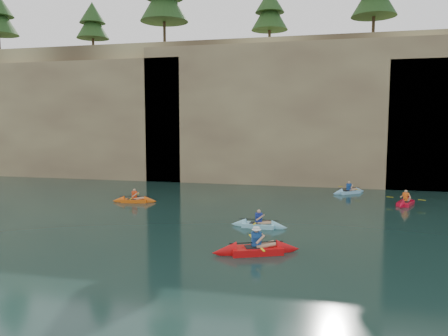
% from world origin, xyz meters
% --- Properties ---
extents(ground, '(160.00, 160.00, 0.00)m').
position_xyz_m(ground, '(0.00, 0.00, 0.00)').
color(ground, black).
rests_on(ground, ground).
extents(cliff, '(70.00, 16.00, 12.00)m').
position_xyz_m(cliff, '(0.00, 30.00, 6.00)').
color(cliff, tan).
rests_on(cliff, ground).
extents(cliff_slab_west, '(26.00, 2.40, 10.56)m').
position_xyz_m(cliff_slab_west, '(-20.00, 22.60, 5.28)').
color(cliff_slab_west, tan).
rests_on(cliff_slab_west, ground).
extents(cliff_slab_center, '(24.00, 2.40, 11.40)m').
position_xyz_m(cliff_slab_center, '(2.00, 22.60, 5.70)').
color(cliff_slab_center, tan).
rests_on(cliff_slab_center, ground).
extents(sea_cave_west, '(4.50, 1.00, 4.00)m').
position_xyz_m(sea_cave_west, '(-18.00, 21.95, 2.00)').
color(sea_cave_west, black).
rests_on(sea_cave_west, ground).
extents(sea_cave_center, '(3.50, 1.00, 3.20)m').
position_xyz_m(sea_cave_center, '(-4.00, 21.95, 1.60)').
color(sea_cave_center, black).
rests_on(sea_cave_center, ground).
extents(sea_cave_east, '(5.00, 1.00, 4.50)m').
position_xyz_m(sea_cave_east, '(10.00, 21.95, 2.25)').
color(sea_cave_east, black).
rests_on(sea_cave_east, ground).
extents(main_kayaker, '(3.47, 2.18, 1.28)m').
position_xyz_m(main_kayaker, '(2.31, 3.71, 0.17)').
color(main_kayaker, red).
rests_on(main_kayaker, ground).
extents(kayaker_orange, '(2.87, 2.11, 1.06)m').
position_xyz_m(kayaker_orange, '(-6.82, 12.38, 0.13)').
color(kayaker_orange, '#DE570E').
rests_on(kayaker_orange, ground).
extents(kayaker_ltblue_near, '(2.77, 2.15, 1.07)m').
position_xyz_m(kayaker_ltblue_near, '(1.74, 7.81, 0.13)').
color(kayaker_ltblue_near, '#89D1E5').
rests_on(kayaker_ltblue_near, ground).
extents(kayaker_red_far, '(2.14, 3.14, 1.13)m').
position_xyz_m(kayaker_red_far, '(9.46, 15.49, 0.14)').
color(kayaker_red_far, red).
rests_on(kayaker_red_far, ground).
extents(kayaker_ltblue_mid, '(2.59, 2.32, 1.07)m').
position_xyz_m(kayaker_ltblue_mid, '(6.30, 19.00, 0.13)').
color(kayaker_ltblue_mid, '#83BBDB').
rests_on(kayaker_ltblue_mid, ground).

